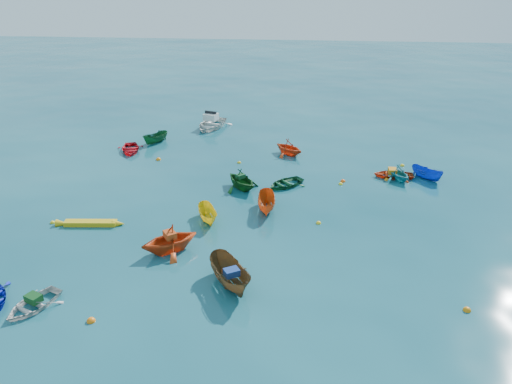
# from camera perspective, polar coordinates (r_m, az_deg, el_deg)

# --- Properties ---
(ground) EXTENTS (160.00, 160.00, 0.00)m
(ground) POSITION_cam_1_polar(r_m,az_deg,el_deg) (28.39, -1.02, -4.92)
(ground) COLOR #0A3D4D
(ground) RESTS_ON ground
(dinghy_white_near) EXTENTS (2.83, 3.21, 0.55)m
(dinghy_white_near) POSITION_cam_1_polar(r_m,az_deg,el_deg) (24.98, -24.09, -11.96)
(dinghy_white_near) COLOR beige
(dinghy_white_near) RESTS_ON ground
(sampan_brown_mid) EXTENTS (2.97, 3.71, 1.37)m
(sampan_brown_mid) POSITION_cam_1_polar(r_m,az_deg,el_deg) (24.27, -2.90, -10.64)
(sampan_brown_mid) COLOR brown
(sampan_brown_mid) RESTS_ON ground
(dinghy_orange_w) EXTENTS (4.05, 3.95, 1.62)m
(dinghy_orange_w) POSITION_cam_1_polar(r_m,az_deg,el_deg) (27.28, -9.77, -6.65)
(dinghy_orange_w) COLOR #CF4013
(dinghy_orange_w) RESTS_ON ground
(sampan_yellow_mid) EXTENTS (1.88, 2.75, 1.00)m
(sampan_yellow_mid) POSITION_cam_1_polar(r_m,az_deg,el_deg) (30.03, -5.48, -3.28)
(sampan_yellow_mid) COLOR yellow
(sampan_yellow_mid) RESTS_ON ground
(dinghy_green_e) EXTENTS (3.40, 3.37, 0.58)m
(dinghy_green_e) POSITION_cam_1_polar(r_m,az_deg,el_deg) (34.61, 3.36, 0.72)
(dinghy_green_e) COLOR #114D28
(dinghy_green_e) RESTS_ON ground
(dinghy_cyan_se) EXTENTS (2.81, 2.94, 1.20)m
(dinghy_cyan_se) POSITION_cam_1_polar(r_m,az_deg,el_deg) (36.96, 15.88, 1.38)
(dinghy_cyan_se) COLOR teal
(dinghy_cyan_se) RESTS_ON ground
(sampan_orange_n) EXTENTS (1.32, 3.00, 1.13)m
(sampan_orange_n) POSITION_cam_1_polar(r_m,az_deg,el_deg) (31.17, 1.24, -2.07)
(sampan_orange_n) COLOR #C34A12
(sampan_orange_n) RESTS_ON ground
(dinghy_green_n) EXTENTS (3.69, 3.71, 1.48)m
(dinghy_green_n) POSITION_cam_1_polar(r_m,az_deg,el_deg) (34.16, -1.66, 0.42)
(dinghy_green_n) COLOR #114A18
(dinghy_green_n) RESTS_ON ground
(dinghy_red_ne) EXTENTS (2.84, 2.05, 0.58)m
(dinghy_red_ne) POSITION_cam_1_polar(r_m,az_deg,el_deg) (37.32, 15.39, 1.67)
(dinghy_red_ne) COLOR red
(dinghy_red_ne) RESTS_ON ground
(sampan_blue_far) EXTENTS (2.41, 2.42, 0.96)m
(sampan_blue_far) POSITION_cam_1_polar(r_m,az_deg,el_deg) (37.74, 18.87, 1.46)
(sampan_blue_far) COLOR #0E34B4
(sampan_blue_far) RESTS_ON ground
(dinghy_red_far) EXTENTS (2.97, 3.51, 0.62)m
(dinghy_red_far) POSITION_cam_1_polar(r_m,az_deg,el_deg) (42.28, -14.15, 4.52)
(dinghy_red_far) COLOR red
(dinghy_red_far) RESTS_ON ground
(dinghy_orange_far) EXTENTS (3.49, 3.44, 1.39)m
(dinghy_orange_far) POSITION_cam_1_polar(r_m,az_deg,el_deg) (40.43, 3.74, 4.31)
(dinghy_orange_far) COLOR red
(dinghy_orange_far) RESTS_ON ground
(sampan_green_far) EXTENTS (2.25, 2.71, 1.01)m
(sampan_green_far) POSITION_cam_1_polar(r_m,az_deg,el_deg) (43.92, -11.35, 5.54)
(sampan_green_far) COLOR #125027
(sampan_green_far) RESTS_ON ground
(kayak_yellow) EXTENTS (3.77, 0.89, 0.37)m
(kayak_yellow) POSITION_cam_1_polar(r_m,az_deg,el_deg) (30.97, -18.35, -3.61)
(kayak_yellow) COLOR gold
(kayak_yellow) RESTS_ON ground
(motorboat_white) EXTENTS (4.18, 5.03, 1.50)m
(motorboat_white) POSITION_cam_1_polar(r_m,az_deg,el_deg) (47.38, -5.14, 7.34)
(motorboat_white) COLOR silver
(motorboat_white) RESTS_ON ground
(tarp_green_a) EXTENTS (0.84, 0.75, 0.33)m
(tarp_green_a) POSITION_cam_1_polar(r_m,az_deg,el_deg) (24.78, -24.08, -11.02)
(tarp_green_a) COLOR #104118
(tarp_green_a) RESTS_ON dinghy_white_near
(tarp_blue_a) EXTENTS (0.85, 0.80, 0.33)m
(tarp_blue_a) POSITION_cam_1_polar(r_m,az_deg,el_deg) (23.67, -2.80, -9.15)
(tarp_blue_a) COLOR navy
(tarp_blue_a) RESTS_ON sampan_brown_mid
(tarp_orange_a) EXTENTS (0.86, 0.90, 0.35)m
(tarp_orange_a) POSITION_cam_1_polar(r_m,az_deg,el_deg) (26.80, -9.82, -4.83)
(tarp_orange_a) COLOR #C44014
(tarp_orange_a) RESTS_ON dinghy_orange_w
(tarp_green_b) EXTENTS (0.71, 0.70, 0.27)m
(tarp_green_b) POSITION_cam_1_polar(r_m,az_deg,el_deg) (33.88, -1.78, 1.83)
(tarp_green_b) COLOR #124924
(tarp_green_b) RESTS_ON dinghy_green_n
(tarp_orange_b) EXTENTS (0.57, 0.75, 0.36)m
(tarp_orange_b) POSITION_cam_1_polar(r_m,az_deg,el_deg) (37.13, 15.31, 2.34)
(tarp_orange_b) COLOR orange
(tarp_orange_b) RESTS_ON dinghy_red_ne
(buoy_or_a) EXTENTS (0.38, 0.38, 0.38)m
(buoy_or_a) POSITION_cam_1_polar(r_m,az_deg,el_deg) (23.26, -18.32, -13.86)
(buoy_or_a) COLOR orange
(buoy_or_a) RESTS_ON ground
(buoy_ye_a) EXTENTS (0.30, 0.30, 0.30)m
(buoy_ye_a) POSITION_cam_1_polar(r_m,az_deg,el_deg) (29.82, 7.16, -3.58)
(buoy_ye_a) COLOR yellow
(buoy_ye_a) RESTS_ON ground
(buoy_or_b) EXTENTS (0.36, 0.36, 0.36)m
(buoy_or_b) POSITION_cam_1_polar(r_m,az_deg,el_deg) (24.58, 22.95, -12.37)
(buoy_or_b) COLOR orange
(buoy_or_b) RESTS_ON ground
(buoy_ye_b) EXTENTS (0.29, 0.29, 0.29)m
(buoy_ye_b) POSITION_cam_1_polar(r_m,az_deg,el_deg) (32.01, -22.22, -3.30)
(buoy_ye_b) COLOR gold
(buoy_ye_b) RESTS_ON ground
(buoy_or_c) EXTENTS (0.39, 0.39, 0.39)m
(buoy_or_c) POSITION_cam_1_polar(r_m,az_deg,el_deg) (39.93, -11.08, 3.63)
(buoy_or_c) COLOR orange
(buoy_or_c) RESTS_ON ground
(buoy_ye_c) EXTENTS (0.29, 0.29, 0.29)m
(buoy_ye_c) POSITION_cam_1_polar(r_m,az_deg,el_deg) (35.27, 9.65, 0.87)
(buoy_ye_c) COLOR yellow
(buoy_ye_c) RESTS_ON ground
(buoy_or_d) EXTENTS (0.34, 0.34, 0.34)m
(buoy_or_d) POSITION_cam_1_polar(r_m,az_deg,el_deg) (36.64, 14.71, 1.31)
(buoy_or_d) COLOR #D26B0B
(buoy_or_d) RESTS_ON ground
(buoy_ye_d) EXTENTS (0.31, 0.31, 0.31)m
(buoy_ye_d) POSITION_cam_1_polar(r_m,az_deg,el_deg) (38.58, -1.94, 3.34)
(buoy_ye_d) COLOR gold
(buoy_ye_d) RESTS_ON ground
(buoy_or_e) EXTENTS (0.36, 0.36, 0.36)m
(buoy_or_e) POSITION_cam_1_polar(r_m,az_deg,el_deg) (35.74, 9.90, 1.18)
(buoy_or_e) COLOR #F9530D
(buoy_or_e) RESTS_ON ground
(buoy_ye_e) EXTENTS (0.33, 0.33, 0.33)m
(buoy_ye_e) POSITION_cam_1_polar(r_m,az_deg,el_deg) (39.59, 16.38, 2.88)
(buoy_ye_e) COLOR yellow
(buoy_ye_e) RESTS_ON ground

